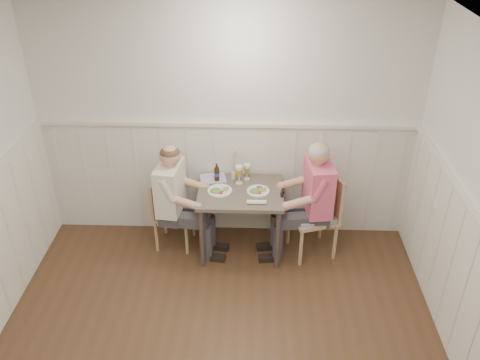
{
  "coord_description": "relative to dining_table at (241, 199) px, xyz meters",
  "views": [
    {
      "loc": [
        0.29,
        -2.57,
        3.53
      ],
      "look_at": [
        0.15,
        1.64,
        1.0
      ],
      "focal_mm": 38.0,
      "sensor_mm": 36.0,
      "label": 1
    }
  ],
  "objects": [
    {
      "name": "wainscot",
      "position": [
        -0.15,
        -1.15,
        0.04
      ],
      "size": [
        4.0,
        4.49,
        1.34
      ],
      "color": "silver",
      "rests_on": "ground"
    },
    {
      "name": "plate_man",
      "position": [
        0.17,
        -0.01,
        0.12
      ],
      "size": [
        0.23,
        0.23,
        0.06
      ],
      "color": "white",
      "rests_on": "dining_table"
    },
    {
      "name": "plate_diner",
      "position": [
        -0.22,
        -0.03,
        0.12
      ],
      "size": [
        0.25,
        0.25,
        0.06
      ],
      "color": "white",
      "rests_on": "dining_table"
    },
    {
      "name": "chair_left",
      "position": [
        -0.77,
        0.08,
        -0.2
      ],
      "size": [
        0.43,
        0.43,
        0.83
      ],
      "color": "tan",
      "rests_on": "ground"
    },
    {
      "name": "diner_cream",
      "position": [
        -0.68,
        -0.05,
        -0.1
      ],
      "size": [
        0.64,
        0.44,
        1.3
      ],
      "color": "#3F3F47",
      "rests_on": "ground"
    },
    {
      "name": "dining_table",
      "position": [
        0.0,
        0.0,
        0.0
      ],
      "size": [
        0.87,
        0.7,
        0.75
      ],
      "color": "brown",
      "rests_on": "ground"
    },
    {
      "name": "beer_glass_a",
      "position": [
        0.06,
        0.24,
        0.22
      ],
      "size": [
        0.07,
        0.07,
        0.18
      ],
      "color": "silver",
      "rests_on": "dining_table"
    },
    {
      "name": "gingham_mat",
      "position": [
        -0.3,
        0.24,
        0.11
      ],
      "size": [
        0.3,
        0.26,
        0.01
      ],
      "color": "#6677B1",
      "rests_on": "dining_table"
    },
    {
      "name": "chair_right",
      "position": [
        0.82,
        0.01,
        -0.13
      ],
      "size": [
        0.56,
        0.56,
        0.95
      ],
      "color": "tan",
      "rests_on": "ground"
    },
    {
      "name": "beer_bottle",
      "position": [
        -0.26,
        0.2,
        0.19
      ],
      "size": [
        0.06,
        0.06,
        0.2
      ],
      "color": "black",
      "rests_on": "dining_table"
    },
    {
      "name": "rolled_napkin",
      "position": [
        0.16,
        -0.24,
        0.13
      ],
      "size": [
        0.19,
        0.04,
        0.04
      ],
      "color": "white",
      "rests_on": "dining_table"
    },
    {
      "name": "man_in_pink",
      "position": [
        0.75,
        -0.04,
        -0.08
      ],
      "size": [
        0.66,
        0.46,
        1.35
      ],
      "color": "#3F3F47",
      "rests_on": "ground"
    },
    {
      "name": "grass_vase",
      "position": [
        -0.08,
        0.24,
        0.27
      ],
      "size": [
        0.04,
        0.04,
        0.38
      ],
      "color": "silver",
      "rests_on": "dining_table"
    },
    {
      "name": "beer_glass_b",
      "position": [
        -0.02,
        0.15,
        0.24
      ],
      "size": [
        0.08,
        0.08,
        0.2
      ],
      "color": "silver",
      "rests_on": "dining_table"
    },
    {
      "name": "room_shell",
      "position": [
        -0.15,
        -1.84,
        0.87
      ],
      "size": [
        4.04,
        4.54,
        2.6
      ],
      "color": "white",
      "rests_on": "ground"
    }
  ]
}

